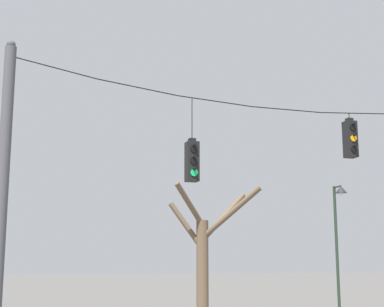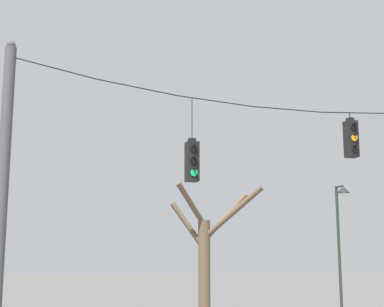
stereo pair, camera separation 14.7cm
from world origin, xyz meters
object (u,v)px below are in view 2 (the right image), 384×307
(traffic_light_near_right_pole, at_px, (192,161))
(street_lamp, at_px, (341,218))
(bare_tree, at_px, (207,249))
(utility_pole_left, at_px, (2,190))
(traffic_light_over_intersection, at_px, (351,139))

(traffic_light_near_right_pole, bearing_deg, street_lamp, 36.48)
(street_lamp, xyz_separation_m, bare_tree, (-5.50, 1.00, -1.25))
(bare_tree, bearing_deg, street_lamp, -10.32)
(utility_pole_left, relative_size, bare_tree, 1.50)
(utility_pole_left, bearing_deg, traffic_light_over_intersection, 0.00)
(utility_pole_left, height_order, traffic_light_over_intersection, utility_pole_left)
(street_lamp, bearing_deg, traffic_light_near_right_pole, -143.52)
(utility_pole_left, xyz_separation_m, traffic_light_over_intersection, (10.01, 0.00, 1.92))
(traffic_light_over_intersection, bearing_deg, utility_pole_left, -180.00)
(traffic_light_over_intersection, xyz_separation_m, bare_tree, (-2.23, 7.15, -3.16))
(traffic_light_near_right_pole, xyz_separation_m, bare_tree, (2.83, 7.15, -2.21))
(bare_tree, bearing_deg, utility_pole_left, -137.37)
(traffic_light_near_right_pole, distance_m, street_lamp, 10.40)
(street_lamp, bearing_deg, bare_tree, 169.68)
(utility_pole_left, height_order, bare_tree, utility_pole_left)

